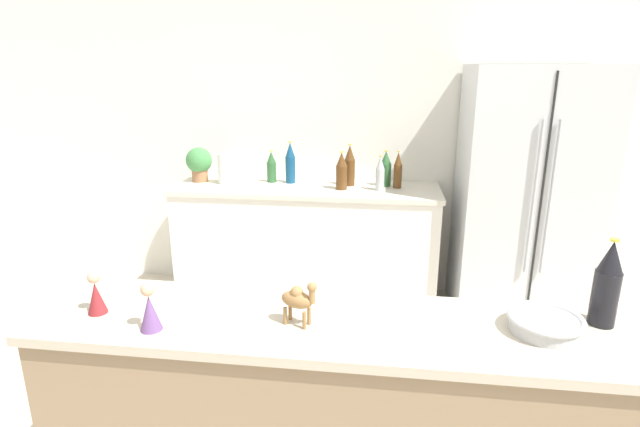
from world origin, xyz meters
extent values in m
cube|color=white|center=(0.00, 2.73, 1.27)|extent=(8.00, 0.06, 2.55)
cube|color=white|center=(-0.45, 2.40, 0.45)|extent=(1.96, 0.60, 0.90)
cube|color=silver|center=(-0.45, 2.40, 0.91)|extent=(1.99, 0.63, 0.03)
cube|color=silver|center=(1.13, 2.33, 0.91)|extent=(0.90, 0.69, 1.81)
cube|color=black|center=(1.13, 1.98, 0.91)|extent=(0.01, 0.01, 1.74)
cylinder|color=#B2B5BA|center=(1.08, 1.97, 1.00)|extent=(0.02, 0.02, 1.00)
cylinder|color=#B2B5BA|center=(1.18, 1.97, 1.00)|extent=(0.02, 0.02, 1.00)
cube|color=#B7AD99|center=(-0.01, 0.33, 0.93)|extent=(2.13, 0.50, 0.03)
cylinder|color=#9E6B47|center=(-1.30, 2.45, 0.98)|extent=(0.12, 0.12, 0.09)
sphere|color=#478E4C|center=(-1.30, 2.45, 1.10)|extent=(0.20, 0.20, 0.20)
cylinder|color=white|center=(-1.07, 2.39, 1.05)|extent=(0.12, 0.12, 0.23)
cylinder|color=#B2B7BC|center=(0.10, 2.33, 1.01)|extent=(0.06, 0.06, 0.16)
cone|color=#B2B7BC|center=(0.10, 2.33, 1.13)|extent=(0.06, 0.06, 0.09)
cylinder|color=gold|center=(0.10, 2.33, 1.18)|extent=(0.02, 0.02, 0.01)
cylinder|color=#2D6033|center=(0.14, 2.48, 1.01)|extent=(0.08, 0.08, 0.17)
cone|color=#2D6033|center=(0.14, 2.48, 1.15)|extent=(0.08, 0.08, 0.09)
cylinder|color=gold|center=(0.14, 2.48, 1.20)|extent=(0.03, 0.03, 0.01)
cylinder|color=brown|center=(-0.18, 2.33, 1.02)|extent=(0.08, 0.08, 0.17)
cone|color=brown|center=(-0.18, 2.33, 1.15)|extent=(0.08, 0.08, 0.10)
cylinder|color=gold|center=(-0.18, 2.33, 1.21)|extent=(0.03, 0.03, 0.01)
cylinder|color=navy|center=(-0.58, 2.49, 1.03)|extent=(0.08, 0.08, 0.20)
cone|color=navy|center=(-0.58, 2.49, 1.19)|extent=(0.07, 0.07, 0.11)
cylinder|color=gold|center=(-0.58, 2.49, 1.25)|extent=(0.03, 0.03, 0.01)
cylinder|color=brown|center=(0.23, 2.43, 1.02)|extent=(0.06, 0.06, 0.17)
cone|color=brown|center=(0.23, 2.43, 1.15)|extent=(0.06, 0.06, 0.10)
cylinder|color=gold|center=(0.23, 2.43, 1.20)|extent=(0.02, 0.02, 0.01)
cylinder|color=brown|center=(-0.13, 2.47, 1.03)|extent=(0.08, 0.08, 0.20)
cone|color=brown|center=(-0.13, 2.47, 1.18)|extent=(0.08, 0.08, 0.11)
cylinder|color=gold|center=(-0.13, 2.47, 1.24)|extent=(0.03, 0.03, 0.01)
cylinder|color=#2D6033|center=(-0.73, 2.50, 1.01)|extent=(0.07, 0.07, 0.15)
cone|color=#2D6033|center=(-0.73, 2.50, 1.13)|extent=(0.07, 0.07, 0.09)
cylinder|color=gold|center=(-0.73, 2.50, 1.17)|extent=(0.03, 0.03, 0.01)
cylinder|color=black|center=(0.90, 0.43, 1.04)|extent=(0.09, 0.09, 0.19)
cone|color=black|center=(0.90, 0.43, 1.20)|extent=(0.08, 0.08, 0.11)
cylinder|color=gold|center=(0.90, 0.43, 1.25)|extent=(0.03, 0.03, 0.01)
cylinder|color=#B7BABF|center=(0.69, 0.35, 0.97)|extent=(0.23, 0.23, 0.05)
torus|color=#B7BABF|center=(0.69, 0.35, 1.00)|extent=(0.25, 0.25, 0.02)
ellipsoid|color=olive|center=(-0.14, 0.29, 1.04)|extent=(0.13, 0.09, 0.06)
sphere|color=olive|center=(-0.14, 0.29, 1.07)|extent=(0.04, 0.04, 0.04)
cylinder|color=olive|center=(-0.09, 0.27, 1.07)|extent=(0.02, 0.02, 0.06)
sphere|color=olive|center=(-0.09, 0.27, 1.10)|extent=(0.03, 0.03, 0.03)
cylinder|color=olive|center=(-0.10, 0.30, 0.98)|extent=(0.01, 0.01, 0.06)
cylinder|color=olive|center=(-0.11, 0.26, 0.98)|extent=(0.01, 0.01, 0.06)
cylinder|color=olive|center=(-0.17, 0.32, 0.98)|extent=(0.01, 0.01, 0.06)
cylinder|color=olive|center=(-0.18, 0.29, 0.98)|extent=(0.01, 0.01, 0.06)
cone|color=#6B4784|center=(-0.62, 0.19, 1.01)|extent=(0.07, 0.07, 0.12)
sphere|color=tan|center=(-0.62, 0.19, 1.09)|extent=(0.05, 0.05, 0.05)
cone|color=maroon|center=(-0.87, 0.28, 1.00)|extent=(0.07, 0.07, 0.12)
sphere|color=tan|center=(-0.87, 0.28, 1.08)|extent=(0.04, 0.04, 0.04)
camera|label=1|loc=(0.14, -1.22, 1.80)|focal=28.00mm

